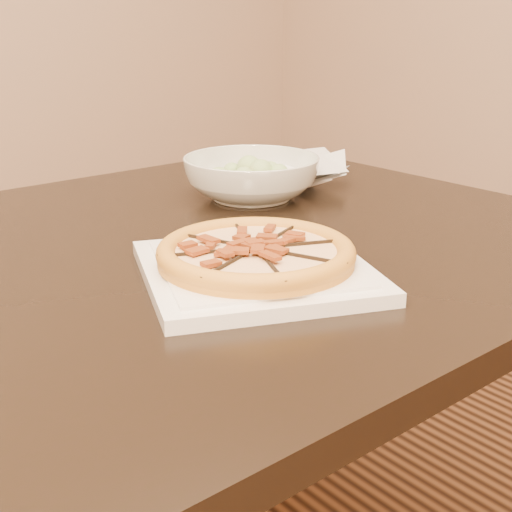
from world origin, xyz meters
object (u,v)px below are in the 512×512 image
object	(u,v)px
dining_table	(107,325)
plate	(256,270)
pizza	(256,253)
salad_bowl	(251,178)

from	to	relation	value
dining_table	plate	size ratio (longest dim) A/B	4.21
pizza	salad_bowl	xyz separation A→B (m)	(0.25, 0.32, 0.00)
dining_table	pizza	distance (m)	0.25
dining_table	salad_bowl	size ratio (longest dim) A/B	6.32
pizza	salad_bowl	distance (m)	0.40
pizza	plate	bearing A→B (deg)	-18.32
dining_table	plate	world-z (taller)	plate
dining_table	pizza	bearing A→B (deg)	-54.32
dining_table	plate	bearing A→B (deg)	-54.32
dining_table	pizza	size ratio (longest dim) A/B	6.09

